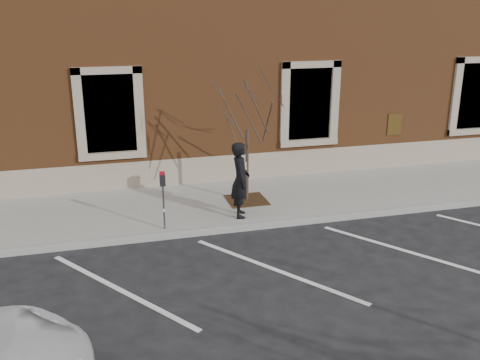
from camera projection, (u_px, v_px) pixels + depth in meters
name	position (u px, v px, depth m)	size (l,w,h in m)	color
ground	(246.00, 229.00, 13.23)	(120.00, 120.00, 0.00)	#28282B
sidewalk_near	(229.00, 203.00, 14.81)	(40.00, 3.50, 0.15)	#A4A39A
curb_near	(247.00, 227.00, 13.16)	(40.00, 0.12, 0.15)	#9E9E99
parking_stripes	(275.00, 269.00, 11.21)	(28.00, 4.40, 0.01)	silver
building_civic	(188.00, 44.00, 19.10)	(40.00, 8.62, 8.00)	brown
man	(240.00, 180.00, 13.40)	(0.71, 0.46, 1.93)	black
parking_meter	(163.00, 190.00, 12.59)	(0.13, 0.10, 1.44)	#595B60
tree_grate	(247.00, 200.00, 14.77)	(1.06, 1.06, 0.03)	#382212
sapling	(247.00, 110.00, 13.99)	(2.18, 2.18, 3.63)	#3F2D26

